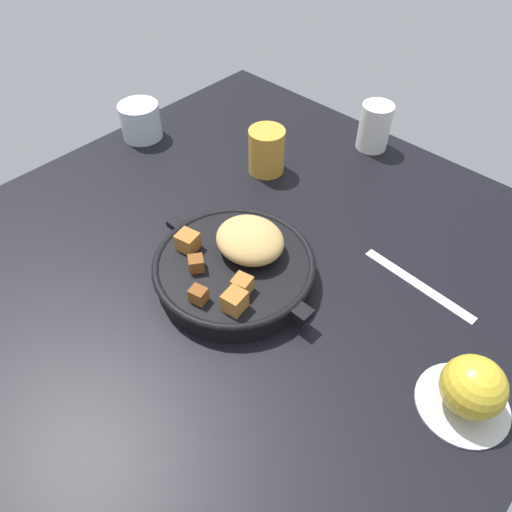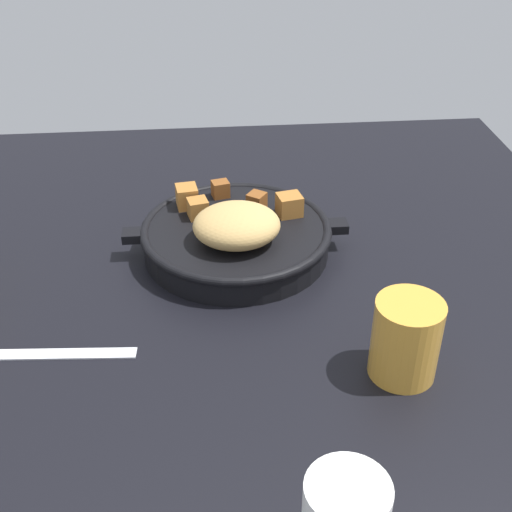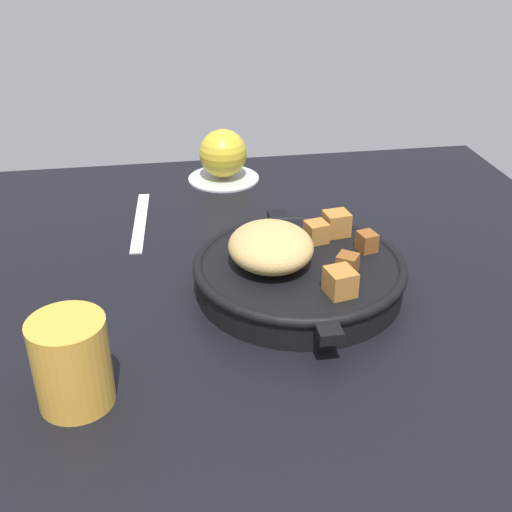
{
  "view_description": "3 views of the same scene",
  "coord_description": "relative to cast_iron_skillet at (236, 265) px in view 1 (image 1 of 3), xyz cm",
  "views": [
    {
      "loc": [
        37.7,
        -38.0,
        56.34
      ],
      "look_at": [
        3.22,
        -1.34,
        3.46
      ],
      "focal_mm": 33.92,
      "sensor_mm": 36.0,
      "label": 1
    },
    {
      "loc": [
        5.76,
        68.64,
        47.78
      ],
      "look_at": [
        -0.03,
        2.95,
        4.2
      ],
      "focal_mm": 47.15,
      "sensor_mm": 36.0,
      "label": 2
    },
    {
      "loc": [
        -60.13,
        10.47,
        39.79
      ],
      "look_at": [
        -0.73,
        0.81,
        6.42
      ],
      "focal_mm": 44.99,
      "sensor_mm": 36.0,
      "label": 3
    }
  ],
  "objects": [
    {
      "name": "red_apple",
      "position": [
        35.28,
        3.9,
        1.6
      ],
      "size": [
        7.7,
        7.7,
        7.7
      ],
      "primitive_type": "sphere",
      "color": "gold",
      "rests_on": "saucer_plate"
    },
    {
      "name": "cast_iron_skillet",
      "position": [
        0.0,
        0.0,
        0.0
      ],
      "size": [
        28.82,
        24.49,
        8.27
      ],
      "color": "black",
      "rests_on": "ground_plane"
    },
    {
      "name": "butter_knife",
      "position": [
        21.26,
        17.85,
        -2.67
      ],
      "size": [
        19.05,
        2.85,
        0.36
      ],
      "primitive_type": "cube",
      "rotation": [
        0.0,
        0.0,
        -0.07
      ],
      "color": "silver",
      "rests_on": "ground_plane"
    },
    {
      "name": "water_glass_short",
      "position": [
        -42.15,
        14.56,
        0.76
      ],
      "size": [
        8.22,
        8.22,
        7.21
      ],
      "primitive_type": "cylinder",
      "color": "silver",
      "rests_on": "ground_plane"
    },
    {
      "name": "ground_plane",
      "position": [
        -1.87,
        4.31,
        -4.05
      ],
      "size": [
        92.9,
        92.94,
        2.4
      ],
      "primitive_type": "cube",
      "color": "black"
    },
    {
      "name": "saucer_plate",
      "position": [
        35.28,
        3.9,
        -2.55
      ],
      "size": [
        11.55,
        11.55,
        0.6
      ],
      "primitive_type": "cylinder",
      "color": "#B7BABF",
      "rests_on": "ground_plane"
    },
    {
      "name": "juice_glass_amber",
      "position": [
        -15.34,
        23.6,
        1.47
      ],
      "size": [
        6.84,
        6.84,
        8.64
      ],
      "primitive_type": "cylinder",
      "color": "gold",
      "rests_on": "ground_plane"
    },
    {
      "name": "white_creamer_pitcher",
      "position": [
        -5.01,
        44.09,
        1.82
      ],
      "size": [
        6.21,
        6.21,
        9.33
      ],
      "primitive_type": "cylinder",
      "color": "white",
      "rests_on": "ground_plane"
    }
  ]
}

